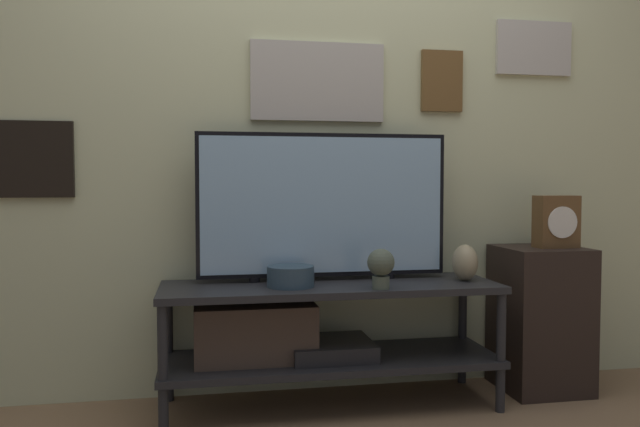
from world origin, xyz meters
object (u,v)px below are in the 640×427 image
at_px(television, 323,205).
at_px(mantel_clock, 556,222).
at_px(decorative_bust, 381,266).
at_px(vase_wide_bowl, 291,276).
at_px(vase_urn_stoneware, 465,263).

bearing_deg(television, mantel_clock, -4.69).
relative_size(television, decorative_bust, 6.75).
distance_m(television, decorative_bust, 0.41).
height_order(vase_wide_bowl, vase_urn_stoneware, vase_urn_stoneware).
xyz_separation_m(decorative_bust, mantel_clock, (0.90, 0.18, 0.16)).
relative_size(vase_wide_bowl, mantel_clock, 0.82).
distance_m(television, vase_wide_bowl, 0.37).
relative_size(television, vase_urn_stoneware, 6.93).
relative_size(vase_urn_stoneware, mantel_clock, 0.67).
relative_size(television, mantel_clock, 4.63).
bearing_deg(decorative_bust, television, 125.55).
relative_size(vase_wide_bowl, vase_urn_stoneware, 1.23).
xyz_separation_m(television, vase_wide_bowl, (-0.17, -0.14, -0.30)).
xyz_separation_m(television, vase_urn_stoneware, (0.62, -0.12, -0.26)).
bearing_deg(television, decorative_bust, -54.45).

